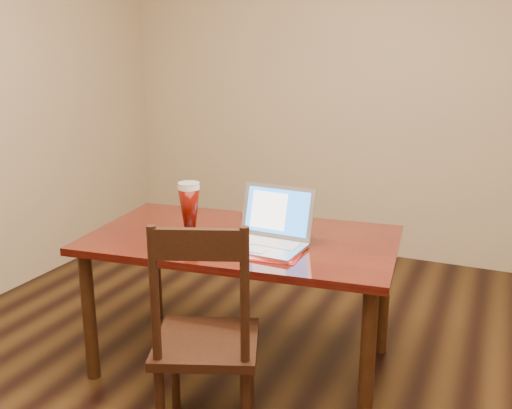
% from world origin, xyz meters
% --- Properties ---
extents(dining_table, '(1.56, 0.99, 0.98)m').
position_xyz_m(dining_table, '(-0.41, 0.58, 0.63)').
color(dining_table, '#4F130A').
rests_on(dining_table, ground).
extents(dining_chair, '(0.53, 0.52, 0.97)m').
position_xyz_m(dining_chair, '(-0.30, -0.00, 0.46)').
color(dining_chair, black).
rests_on(dining_chair, ground).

